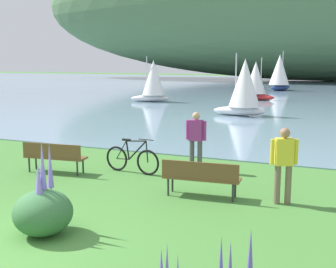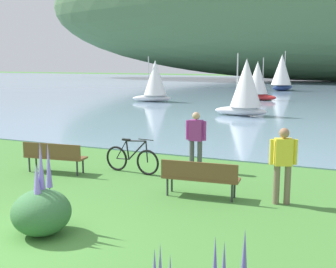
# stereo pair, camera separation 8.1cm
# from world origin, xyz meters

# --- Properties ---
(bay_water) EXTENTS (180.00, 80.00, 0.04)m
(bay_water) POSITION_xyz_m (0.00, 47.98, 0.02)
(bay_water) COLOR #7A99B2
(bay_water) RESTS_ON ground
(park_bench_near_camera) EXTENTS (1.84, 0.68, 0.88)m
(park_bench_near_camera) POSITION_xyz_m (-2.29, 4.52, 0.52)
(park_bench_near_camera) COLOR brown
(park_bench_near_camera) RESTS_ON ground
(park_bench_further_along) EXTENTS (1.84, 0.64, 0.88)m
(park_bench_further_along) POSITION_xyz_m (2.24, 4.05, 0.52)
(park_bench_further_along) COLOR brown
(park_bench_further_along) RESTS_ON ground
(bicycle_leaning_near_bench) EXTENTS (1.77, 0.23, 1.01)m
(bicycle_leaning_near_bench) POSITION_xyz_m (-0.28, 5.43, 0.40)
(bicycle_leaning_near_bench) COLOR black
(bicycle_leaning_near_bench) RESTS_ON ground
(person_at_shoreline) EXTENTS (0.61, 0.23, 1.71)m
(person_at_shoreline) POSITION_xyz_m (1.28, 6.40, 0.98)
(person_at_shoreline) COLOR #4C4C51
(person_at_shoreline) RESTS_ON ground
(person_on_the_grass) EXTENTS (0.57, 0.35, 1.71)m
(person_on_the_grass) POSITION_xyz_m (4.05, 4.35, 0.98)
(person_on_the_grass) COLOR #72604C
(person_on_the_grass) RESTS_ON ground
(echium_bush_closest_to_camera) EXTENTS (1.08, 1.08, 1.72)m
(echium_bush_closest_to_camera) POSITION_xyz_m (0.30, 0.87, 0.45)
(echium_bush_closest_to_camera) COLOR #386B3D
(echium_bush_closest_to_camera) RESTS_ON ground
(sailboat_nearest_to_shore) EXTENTS (3.01, 2.16, 3.41)m
(sailboat_nearest_to_shore) POSITION_xyz_m (-1.89, 29.96, 1.64)
(sailboat_nearest_to_shore) COLOR #B22323
(sailboat_nearest_to_shore) RESTS_ON bay_water
(sailboat_mid_bay) EXTENTS (3.05, 1.83, 3.57)m
(sailboat_mid_bay) POSITION_xyz_m (-0.36, 19.28, 1.72)
(sailboat_mid_bay) COLOR white
(sailboat_mid_bay) RESTS_ON bay_water
(sailboat_toward_hillside) EXTENTS (3.07, 2.32, 3.50)m
(sailboat_toward_hillside) POSITION_xyz_m (-8.89, 25.22, 1.69)
(sailboat_toward_hillside) COLOR white
(sailboat_toward_hillside) RESTS_ON bay_water
(sailboat_far_off) EXTENTS (2.78, 3.70, 4.22)m
(sailboat_far_off) POSITION_xyz_m (-1.92, 42.38, 2.03)
(sailboat_far_off) COLOR navy
(sailboat_far_off) RESTS_ON bay_water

